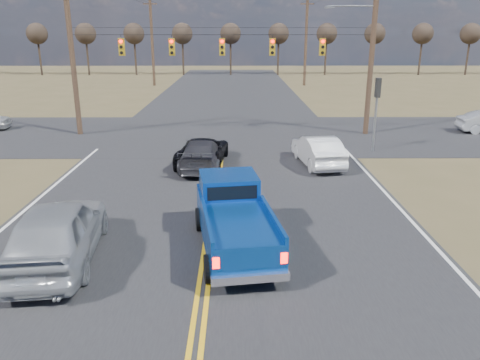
{
  "coord_description": "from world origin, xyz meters",
  "views": [
    {
      "loc": [
        0.85,
        -11.0,
        6.18
      ],
      "look_at": [
        0.96,
        3.7,
        1.5
      ],
      "focal_mm": 35.0,
      "sensor_mm": 36.0,
      "label": 1
    }
  ],
  "objects_px": {
    "silver_suv": "(58,231)",
    "black_suv": "(203,151)",
    "white_car_queue": "(318,150)",
    "pickup_truck": "(234,219)",
    "dgrey_car_queue": "(202,154)"
  },
  "relations": [
    {
      "from": "pickup_truck",
      "to": "silver_suv",
      "type": "xyz_separation_m",
      "value": [
        -4.9,
        -0.74,
        -0.05
      ]
    },
    {
      "from": "black_suv",
      "to": "white_car_queue",
      "type": "distance_m",
      "value": 5.57
    },
    {
      "from": "pickup_truck",
      "to": "white_car_queue",
      "type": "distance_m",
      "value": 9.97
    },
    {
      "from": "silver_suv",
      "to": "white_car_queue",
      "type": "xyz_separation_m",
      "value": [
        8.89,
        9.88,
        -0.18
      ]
    },
    {
      "from": "black_suv",
      "to": "white_car_queue",
      "type": "height_order",
      "value": "white_car_queue"
    },
    {
      "from": "black_suv",
      "to": "white_car_queue",
      "type": "xyz_separation_m",
      "value": [
        5.56,
        -0.31,
        0.08
      ]
    },
    {
      "from": "pickup_truck",
      "to": "black_suv",
      "type": "bearing_deg",
      "value": 91.07
    },
    {
      "from": "silver_suv",
      "to": "dgrey_car_queue",
      "type": "distance_m",
      "value": 9.95
    },
    {
      "from": "white_car_queue",
      "to": "black_suv",
      "type": "bearing_deg",
      "value": -10.6
    },
    {
      "from": "silver_suv",
      "to": "black_suv",
      "type": "xyz_separation_m",
      "value": [
        3.33,
        10.19,
        -0.26
      ]
    },
    {
      "from": "pickup_truck",
      "to": "black_suv",
      "type": "distance_m",
      "value": 9.58
    },
    {
      "from": "silver_suv",
      "to": "white_car_queue",
      "type": "height_order",
      "value": "silver_suv"
    },
    {
      "from": "white_car_queue",
      "to": "dgrey_car_queue",
      "type": "height_order",
      "value": "white_car_queue"
    },
    {
      "from": "black_suv",
      "to": "dgrey_car_queue",
      "type": "height_order",
      "value": "dgrey_car_queue"
    },
    {
      "from": "black_suv",
      "to": "dgrey_car_queue",
      "type": "bearing_deg",
      "value": 95.74
    }
  ]
}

